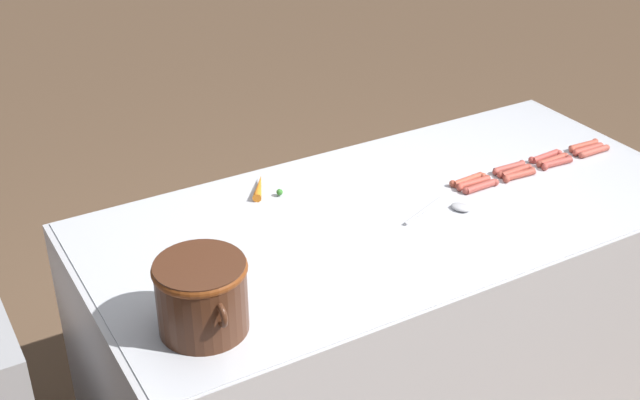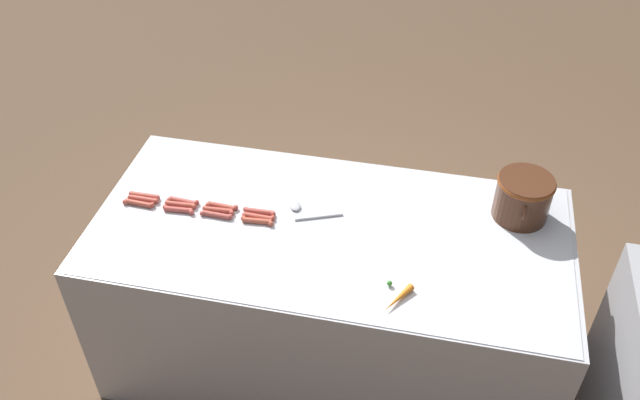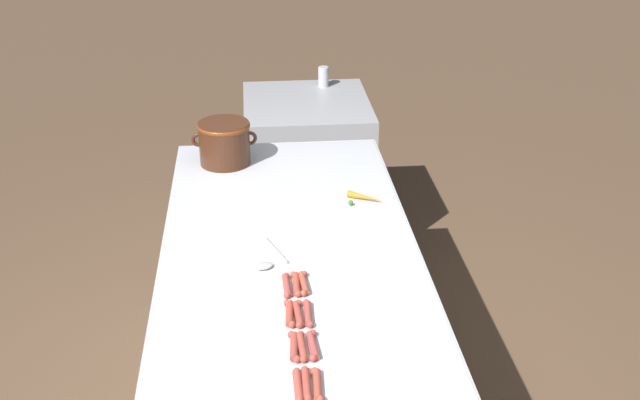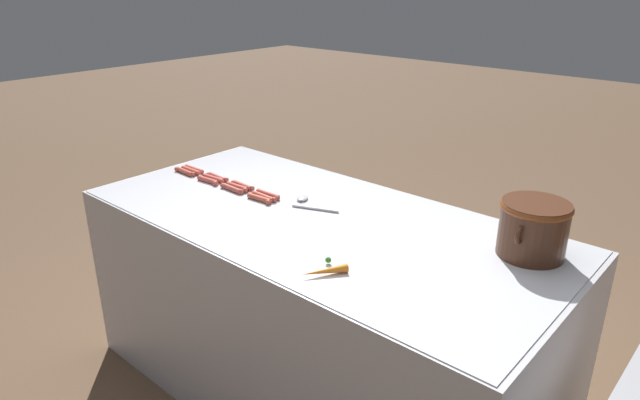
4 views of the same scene
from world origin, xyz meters
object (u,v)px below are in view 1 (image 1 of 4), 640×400
at_px(hot_dog_7, 473,183).
at_px(hot_dog_10, 509,167).
at_px(hot_dog_8, 584,145).
at_px(serving_spoon, 448,208).
at_px(bean_pot, 202,293).
at_px(hot_dog_5, 552,160).
at_px(hot_dog_6, 515,171).
at_px(carrot, 260,187).
at_px(hot_dog_11, 468,180).
at_px(hot_dog_3, 481,186).
at_px(hot_dog_1, 557,163).
at_px(hot_dog_9, 545,156).
at_px(hot_dog_0, 594,151).
at_px(hot_dog_2, 519,175).
at_px(hot_dog_4, 588,149).

relative_size(hot_dog_7, hot_dog_10, 1.00).
xyz_separation_m(hot_dog_8, serving_spoon, (-0.12, 0.76, -0.00)).
bearing_deg(bean_pot, serving_spoon, -79.68).
height_order(hot_dog_5, hot_dog_6, same).
bearing_deg(carrot, hot_dog_8, -104.46).
distance_m(hot_dog_11, carrot, 0.75).
relative_size(hot_dog_3, carrot, 0.95).
relative_size(hot_dog_1, hot_dog_10, 1.00).
bearing_deg(hot_dog_11, hot_dog_9, -89.70).
relative_size(hot_dog_9, serving_spoon, 0.59).
distance_m(hot_dog_7, hot_dog_11, 0.03).
relative_size(hot_dog_0, hot_dog_8, 1.00).
xyz_separation_m(hot_dog_10, carrot, (0.32, 0.87, 0.00)).
relative_size(hot_dog_1, hot_dog_3, 1.00).
bearing_deg(hot_dog_5, hot_dog_7, 89.23).
distance_m(hot_dog_10, hot_dog_11, 0.19).
bearing_deg(hot_dog_3, hot_dog_6, -80.35).
xyz_separation_m(hot_dog_5, hot_dog_11, (0.03, 0.38, 0.00)).
relative_size(hot_dog_1, carrot, 0.95).
bearing_deg(hot_dog_11, hot_dog_3, -172.89).
xyz_separation_m(hot_dog_8, carrot, (0.32, 1.25, 0.00)).
distance_m(hot_dog_1, hot_dog_2, 0.19).
bearing_deg(hot_dog_2, serving_spoon, 99.27).
bearing_deg(bean_pot, hot_dog_0, -82.04).
bearing_deg(serving_spoon, hot_dog_10, -71.83).
height_order(hot_dog_5, hot_dog_11, same).
height_order(hot_dog_2, hot_dog_11, same).
xyz_separation_m(hot_dog_4, hot_dog_9, (0.03, 0.19, 0.00)).
height_order(bean_pot, carrot, bean_pot).
bearing_deg(hot_dog_10, serving_spoon, 108.17).
bearing_deg(hot_dog_7, hot_dog_0, -93.18).
height_order(hot_dog_1, hot_dog_11, same).
height_order(hot_dog_2, hot_dog_8, same).
xyz_separation_m(hot_dog_7, carrot, (0.35, 0.68, 0.00)).
distance_m(bean_pot, carrot, 0.79).
distance_m(hot_dog_5, hot_dog_6, 0.18).
height_order(hot_dog_7, serving_spoon, hot_dog_7).
bearing_deg(hot_dog_4, serving_spoon, 97.05).
distance_m(hot_dog_6, serving_spoon, 0.39).
xyz_separation_m(hot_dog_0, hot_dog_7, (0.03, 0.57, 0.00)).
xyz_separation_m(hot_dog_2, hot_dog_7, (0.04, 0.19, 0.00)).
xyz_separation_m(hot_dog_9, bean_pot, (-0.30, 1.53, 0.10)).
xyz_separation_m(hot_dog_9, carrot, (0.32, 1.05, 0.00)).
bearing_deg(hot_dog_0, hot_dog_10, 81.01).
bearing_deg(serving_spoon, hot_dog_5, -80.83).
bearing_deg(hot_dog_2, hot_dog_7, 79.26).
bearing_deg(hot_dog_6, serving_spoon, 103.75).
height_order(hot_dog_2, hot_dog_9, same).
relative_size(hot_dog_9, carrot, 0.95).
height_order(hot_dog_3, hot_dog_9, same).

